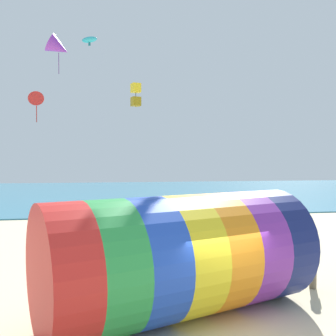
# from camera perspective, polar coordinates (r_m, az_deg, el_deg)

# --- Properties ---
(ground_plane) EXTENTS (120.00, 120.00, 0.00)m
(ground_plane) POSITION_cam_1_polar(r_m,az_deg,el_deg) (10.88, 8.94, -22.92)
(ground_plane) COLOR beige
(sea) EXTENTS (120.00, 40.00, 0.10)m
(sea) POSITION_cam_1_polar(r_m,az_deg,el_deg) (48.62, -4.98, -3.73)
(sea) COLOR teal
(sea) RESTS_ON ground
(giant_inflatable_tube) EXTENTS (8.42, 5.96, 3.45)m
(giant_inflatable_tube) POSITION_cam_1_polar(r_m,az_deg,el_deg) (10.93, 1.72, -13.19)
(giant_inflatable_tube) COLOR red
(giant_inflatable_tube) RESTS_ON ground
(kite_handler) EXTENTS (0.41, 0.41, 1.73)m
(kite_handler) POSITION_cam_1_polar(r_m,az_deg,el_deg) (14.21, 21.24, -13.30)
(kite_handler) COLOR #726651
(kite_handler) RESTS_ON ground
(kite_purple_delta) EXTENTS (1.43, 1.12, 2.03)m
(kite_purple_delta) POSITION_cam_1_polar(r_m,az_deg,el_deg) (20.85, -16.32, 17.24)
(kite_purple_delta) COLOR purple
(kite_yellow_box) EXTENTS (0.44, 0.44, 1.01)m
(kite_yellow_box) POSITION_cam_1_polar(r_m,az_deg,el_deg) (15.88, -4.93, 11.05)
(kite_yellow_box) COLOR yellow
(kite_cyan_parafoil) EXTENTS (1.24, 1.05, 0.63)m
(kite_cyan_parafoil) POSITION_cam_1_polar(r_m,az_deg,el_deg) (26.46, -11.89, 18.59)
(kite_cyan_parafoil) COLOR #2DB2C6
(kite_red_delta) EXTENTS (0.69, 0.82, 1.19)m
(kite_red_delta) POSITION_cam_1_polar(r_m,az_deg,el_deg) (15.87, -19.41, 9.53)
(kite_red_delta) COLOR red
(bystander_near_water) EXTENTS (0.42, 0.35, 1.67)m
(bystander_near_water) POSITION_cam_1_polar(r_m,az_deg,el_deg) (22.03, -9.42, -8.03)
(bystander_near_water) COLOR black
(bystander_near_water) RESTS_ON ground
(bystander_mid_beach) EXTENTS (0.40, 0.42, 1.76)m
(bystander_mid_beach) POSITION_cam_1_polar(r_m,az_deg,el_deg) (23.41, -1.16, -7.31)
(bystander_mid_beach) COLOR #383D56
(bystander_mid_beach) RESTS_ON ground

